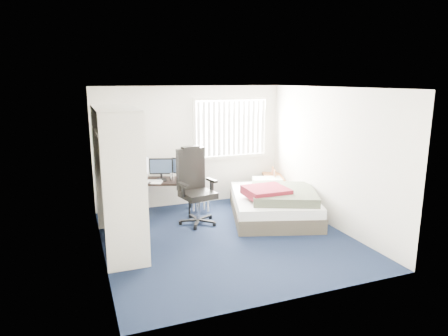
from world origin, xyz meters
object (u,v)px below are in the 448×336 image
at_px(office_chair, 195,194).
at_px(desk, 159,178).
at_px(bed, 274,203).
at_px(nightstand, 273,179).

bearing_deg(office_chair, desk, 121.50).
height_order(office_chair, bed, office_chair).
relative_size(desk, nightstand, 1.68).
distance_m(desk, bed, 2.33).
distance_m(office_chair, bed, 1.56).
xyz_separation_m(desk, office_chair, (0.51, -0.83, -0.17)).
bearing_deg(office_chair, bed, -9.89).
bearing_deg(desk, bed, -28.40).
bearing_deg(nightstand, desk, 177.71).
bearing_deg(nightstand, bed, -116.73).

